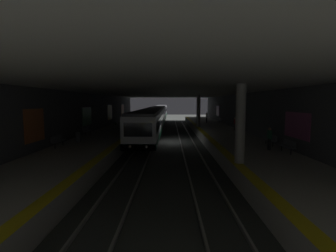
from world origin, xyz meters
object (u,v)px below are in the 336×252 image
Objects in this scene: bench_right_near at (58,140)px; trash_bin at (78,137)px; bench_left_far at (219,120)px; metro_train at (157,115)px; bench_left_near at (288,145)px; pillar_near at (240,124)px; person_standing_far at (207,117)px; person_waiting_near at (269,138)px; bench_right_mid at (87,130)px; bench_left_mid at (270,139)px; pillar_far at (198,111)px; backpack_on_floor at (116,124)px; person_walking_mid at (235,123)px.

bench_right_near is 2.00× the size of trash_bin.
bench_left_far is at bearing -38.50° from bench_right_near.
metro_train is at bearing -12.16° from trash_bin.
bench_left_near is at bearing -160.49° from metro_train.
metro_train is at bearing 11.16° from pillar_near.
person_waiting_near is at bearing -177.40° from person_standing_far.
bench_right_mid is at bearing 163.67° from metro_train.
person_waiting_near reaches higher than trash_bin.
person_standing_far is (23.56, 1.07, 0.04)m from person_waiting_near.
bench_left_mid and bench_right_near have the same top height.
bench_left_far is at bearing -118.04° from person_standing_far.
metro_train is 26.59m from trash_bin.
bench_right_near is at bearing 86.29° from person_waiting_near.
person_standing_far reaches higher than person_waiting_near.
bench_left_far is (26.34, -4.18, -1.75)m from pillar_near.
bench_right_near is (-15.70, 12.88, -1.75)m from pillar_far.
bench_right_mid is (-9.00, 12.88, -1.75)m from pillar_far.
bench_left_far is 22.57m from bench_right_mid.
bench_right_mid is at bearing 63.05° from bench_left_near.
backpack_on_floor is (2.56, 12.50, -2.08)m from pillar_far.
person_waiting_near reaches higher than bench_right_mid.
pillar_near is at bearing 165.97° from person_walking_mid.
person_walking_mid is at bearing -170.46° from person_standing_far.
bench_left_mid is at bearing -158.63° from metro_train.
bench_left_mid is 1.08× the size of person_walking_mid.
bench_left_mid is at bearing -164.23° from pillar_far.
person_walking_mid is at bearing -3.61° from person_waiting_near.
person_walking_mid reaches higher than bench_right_mid.
backpack_on_floor is (-4.24, 14.72, -0.75)m from person_standing_far.
bench_left_near is 13.43m from person_walking_mid.
bench_right_mid is at bearing 130.85° from bench_left_far.
bench_left_near and bench_left_mid have the same top height.
bench_left_near is at bearing -55.30° from pillar_near.
trash_bin is (4.30, 16.33, -0.10)m from bench_left_near.
bench_right_mid is at bearing 71.19° from bench_left_mid.
metro_train is 32.61× the size of person_standing_far.
bench_left_near is (2.90, -4.18, -1.75)m from pillar_near.
pillar_near is at bearing -120.65° from trash_bin.
pillar_far is 6.06m from person_walking_mid.
bench_left_near reaches higher than backpack_on_floor.
bench_left_near is at bearing -104.75° from trash_bin.
bench_left_mid is 4.25× the size of backpack_on_floor.
person_walking_mid is (-10.01, 0.11, 0.32)m from bench_left_far.
trash_bin is (-20.18, 14.37, -0.52)m from person_standing_far.
pillar_far is at bearing -55.07° from bench_right_mid.
pillar_near is 16.88m from person_walking_mid.
bench_left_near is at bearing -136.05° from person_waiting_near.
bench_right_mid is 11.57m from backpack_on_floor.
backpack_on_floor is at bearing 39.50° from bench_left_near.
person_walking_mid is 3.94× the size of backpack_on_floor.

